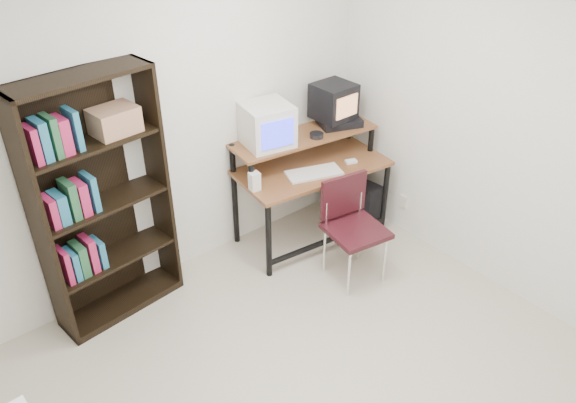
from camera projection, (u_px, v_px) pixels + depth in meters
back_wall at (152, 130)px, 4.16m from camera, size 4.00×0.01×2.60m
right_wall at (546, 147)px, 3.92m from camera, size 0.01×4.00×2.60m
computer_desk at (310, 169)px, 4.90m from camera, size 1.39×0.81×0.98m
crt_monitor at (267, 125)px, 4.59m from camera, size 0.44×0.45×0.36m
vcr at (339, 122)px, 4.99m from camera, size 0.43×0.37×0.08m
crt_tv at (334, 101)px, 4.89m from camera, size 0.33×0.34×0.31m
cd_spindle at (317, 136)px, 4.78m from camera, size 0.15×0.15×0.05m
keyboard at (314, 174)px, 4.75m from camera, size 0.51×0.35×0.03m
mousepad at (352, 164)px, 4.93m from camera, size 0.27×0.24×0.01m
mouse at (351, 162)px, 4.92m from camera, size 0.11×0.09×0.03m
desk_speaker at (255, 182)px, 4.49m from camera, size 0.09×0.08×0.17m
pc_tower at (356, 201)px, 5.38m from camera, size 0.25×0.47×0.42m
school_chair at (351, 219)px, 4.52m from camera, size 0.50×0.50×0.88m
bookshelf at (100, 200)px, 3.96m from camera, size 0.97×0.42×1.89m
wall_outlet at (403, 201)px, 5.20m from camera, size 0.02×0.08×0.12m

